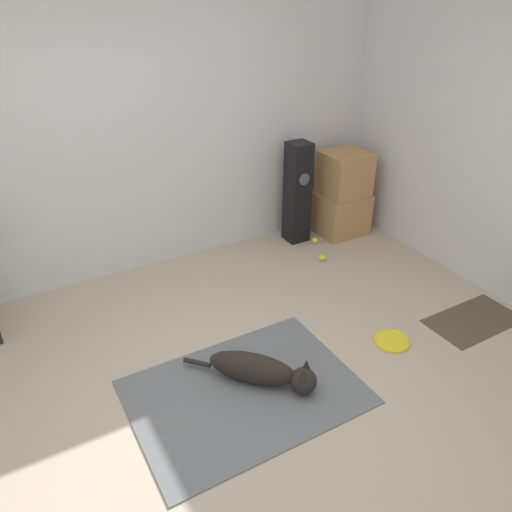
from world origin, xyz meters
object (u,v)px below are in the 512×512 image
cardboard_box_lower (340,213)px  floor_speaker (297,193)px  tennis_ball_near_speaker (315,240)px  dog (262,370)px  cardboard_box_upper (345,174)px  frisbee (392,341)px  tennis_ball_by_boxes (322,258)px

cardboard_box_lower → floor_speaker: (-0.50, 0.08, 0.30)m
floor_speaker → tennis_ball_near_speaker: size_ratio=15.67×
dog → tennis_ball_near_speaker: bearing=44.7°
dog → cardboard_box_lower: (1.89, 1.59, 0.10)m
floor_speaker → cardboard_box_upper: bearing=-9.9°
frisbee → floor_speaker: size_ratio=0.26×
cardboard_box_upper → floor_speaker: (-0.51, 0.09, -0.14)m
cardboard_box_upper → dog: bearing=-140.2°
dog → tennis_ball_near_speaker: dog is taller
cardboard_box_upper → floor_speaker: 0.54m
dog → floor_speaker: 2.21m
tennis_ball_near_speaker → floor_speaker: bearing=122.5°
frisbee → cardboard_box_upper: size_ratio=0.60×
dog → frisbee: size_ratio=2.70×
floor_speaker → tennis_ball_near_speaker: bearing=-57.5°
cardboard_box_lower → cardboard_box_upper: cardboard_box_upper is taller
cardboard_box_lower → frisbee: bearing=-115.6°
cardboard_box_upper → tennis_ball_near_speaker: bearing=-166.6°
dog → frisbee: dog is taller
floor_speaker → tennis_ball_near_speaker: (0.12, -0.18, -0.48)m
dog → tennis_ball_by_boxes: 1.78m
dog → cardboard_box_lower: size_ratio=1.46×
tennis_ball_by_boxes → tennis_ball_near_speaker: bearing=65.9°
floor_speaker → tennis_ball_by_boxes: size_ratio=15.67×
cardboard_box_lower → tennis_ball_near_speaker: size_ratio=7.60×
frisbee → floor_speaker: 1.88m
frisbee → cardboard_box_upper: bearing=64.0°
floor_speaker → tennis_ball_by_boxes: 0.71m
frisbee → tennis_ball_near_speaker: tennis_ball_near_speaker is taller
floor_speaker → tennis_ball_by_boxes: (-0.03, -0.52, -0.48)m
frisbee → floor_speaker: bearing=80.0°
cardboard_box_lower → tennis_ball_by_boxes: size_ratio=7.60×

